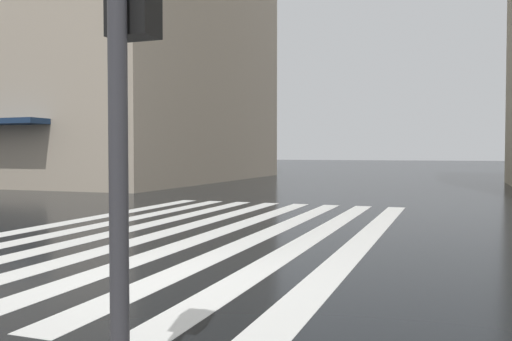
# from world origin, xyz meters

# --- Properties ---
(ground_plane) EXTENTS (220.00, 220.00, 0.00)m
(ground_plane) POSITION_xyz_m (0.00, 0.00, 0.00)
(ground_plane) COLOR black
(zebra_crossing) EXTENTS (13.00, 7.50, 0.01)m
(zebra_crossing) POSITION_xyz_m (4.00, 1.40, 0.00)
(zebra_crossing) COLOR silver
(zebra_crossing) RESTS_ON ground_plane
(traffic_signal_post) EXTENTS (0.44, 0.30, 3.11)m
(traffic_signal_post) POSITION_xyz_m (-3.36, -1.73, 2.39)
(traffic_signal_post) COLOR #333338
(traffic_signal_post) RESTS_ON sidewalk_pavement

